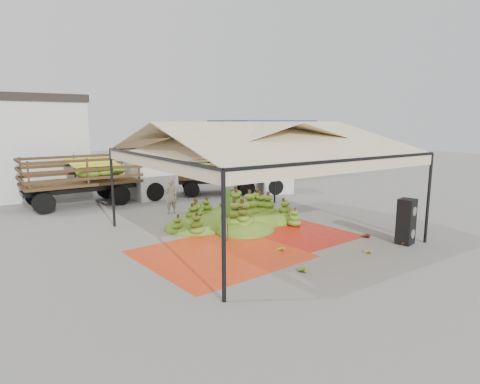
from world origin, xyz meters
TOP-DOWN VIEW (x-y plane):
  - ground at (0.00, 0.00)m, footprint 90.00×90.00m
  - canopy_tent at (0.00, 0.00)m, footprint 8.10×8.10m
  - building_tan at (10.00, 13.00)m, footprint 6.30×5.30m
  - tarp_left at (-2.39, -1.12)m, footprint 4.83×4.63m
  - tarp_right at (0.80, -0.48)m, footprint 4.30×4.48m
  - banana_heap at (0.18, 1.60)m, footprint 7.17×6.58m
  - hand_yellow_a at (-0.68, -1.98)m, footprint 0.44×0.38m
  - hand_yellow_b at (1.38, -3.70)m, footprint 0.38×0.31m
  - hand_red_a at (2.98, -3.70)m, footprint 0.44×0.38m
  - hand_red_b at (2.68, -2.58)m, footprint 0.47×0.38m
  - hand_green at (-1.40, -3.70)m, footprint 0.52×0.45m
  - hanging_bunches at (1.63, -0.67)m, footprint 1.74×0.24m
  - speaker_stack at (3.30, -3.70)m, footprint 0.64×0.59m
  - banana_leaves at (-1.58, 0.19)m, footprint 0.96×1.36m
  - vendor at (-1.24, 4.81)m, footprint 0.58×0.39m
  - truck_left at (-2.82, 8.94)m, footprint 7.12×2.58m
  - truck_right at (4.20, 7.43)m, footprint 6.68×4.55m

SIDE VIEW (x-z plane):
  - ground at x=0.00m, z-range 0.00..0.00m
  - banana_leaves at x=-1.58m, z-range -1.85..1.85m
  - tarp_right at x=0.80m, z-range 0.00..0.01m
  - tarp_left at x=-2.39m, z-range 0.00..0.01m
  - hand_yellow_b at x=1.38m, z-range 0.00..0.17m
  - hand_yellow_a at x=-0.68m, z-range 0.00..0.18m
  - hand_red_a at x=2.98m, z-range 0.00..0.18m
  - hand_red_b at x=2.68m, z-range 0.00..0.21m
  - hand_green at x=-1.40m, z-range 0.00..0.22m
  - banana_heap at x=0.18m, z-range 0.00..1.25m
  - speaker_stack at x=3.30m, z-range 0.00..1.52m
  - vendor at x=-1.24m, z-range 0.00..1.54m
  - truck_right at x=4.20m, z-range 0.25..2.43m
  - truck_left at x=-2.82m, z-range 0.28..2.71m
  - building_tan at x=10.00m, z-range 0.02..4.12m
  - hanging_bunches at x=1.63m, z-range 2.52..2.72m
  - canopy_tent at x=0.00m, z-range 1.30..5.30m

